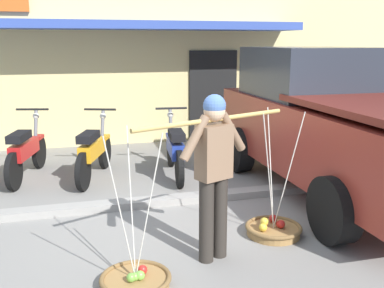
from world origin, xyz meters
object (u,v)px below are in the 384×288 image
object	(u,v)px
motorcycle_second_in_row	(26,152)
motorcycle_end_of_row	(175,150)
motorcycle_third_in_row	(94,152)
parked_truck	(334,123)
wooden_crate	(232,160)
fruit_basket_right_side	(273,229)
fruit_basket_left_side	(136,280)
fruit_vendor	(214,167)

from	to	relation	value
motorcycle_second_in_row	motorcycle_end_of_row	distance (m)	2.40
motorcycle_third_in_row	parked_truck	distance (m)	3.75
motorcycle_second_in_row	motorcycle_end_of_row	bearing A→B (deg)	-12.25
motorcycle_end_of_row	wooden_crate	distance (m)	1.11
fruit_basket_right_side	motorcycle_second_in_row	xyz separation A→B (m)	(-2.92, 3.06, 0.38)
fruit_basket_left_side	parked_truck	size ratio (longest dim) A/B	0.31
wooden_crate	motorcycle_third_in_row	bearing A→B (deg)	178.45
motorcycle_third_in_row	motorcycle_end_of_row	xyz separation A→B (m)	(1.29, -0.22, 0.00)
motorcycle_second_in_row	fruit_basket_right_side	bearing A→B (deg)	-46.35
fruit_basket_right_side	wooden_crate	size ratio (longest dim) A/B	3.30
fruit_vendor	motorcycle_third_in_row	bearing A→B (deg)	108.00
fruit_basket_left_side	wooden_crate	xyz separation A→B (m)	(2.18, 3.41, 0.09)
motorcycle_second_in_row	motorcycle_end_of_row	size ratio (longest dim) A/B	0.98
fruit_basket_left_side	motorcycle_second_in_row	bearing A→B (deg)	107.95
parked_truck	motorcycle_end_of_row	bearing A→B (deg)	147.91
motorcycle_second_in_row	fruit_basket_left_side	bearing A→B (deg)	-72.05
wooden_crate	fruit_basket_right_side	bearing A→B (deg)	-100.23
parked_truck	fruit_basket_left_side	bearing A→B (deg)	-148.66
fruit_vendor	motorcycle_end_of_row	size ratio (longest dim) A/B	0.94
motorcycle_third_in_row	motorcycle_end_of_row	size ratio (longest dim) A/B	0.96
motorcycle_second_in_row	motorcycle_third_in_row	xyz separation A→B (m)	(1.06, -0.29, 0.00)
motorcycle_second_in_row	motorcycle_third_in_row	bearing A→B (deg)	-15.58
fruit_vendor	fruit_basket_right_side	size ratio (longest dim) A/B	1.18
wooden_crate	motorcycle_second_in_row	bearing A→B (deg)	174.00
motorcycle_second_in_row	fruit_vendor	bearing A→B (deg)	-58.77
fruit_basket_right_side	motorcycle_second_in_row	distance (m)	4.25
fruit_basket_right_side	wooden_crate	distance (m)	2.75
motorcycle_third_in_row	fruit_basket_right_side	bearing A→B (deg)	-56.05
fruit_basket_left_side	fruit_basket_right_side	distance (m)	1.84
parked_truck	wooden_crate	bearing A→B (deg)	125.13
fruit_basket_left_side	parked_truck	world-z (taller)	parked_truck
motorcycle_end_of_row	fruit_vendor	bearing A→B (deg)	-95.48
fruit_basket_left_side	motorcycle_end_of_row	xyz separation A→B (m)	(1.13, 3.26, 0.38)
parked_truck	fruit_vendor	bearing A→B (deg)	-145.89
motorcycle_end_of_row	parked_truck	distance (m)	2.53
motorcycle_second_in_row	wooden_crate	xyz separation A→B (m)	(3.41, -0.36, -0.29)
motorcycle_second_in_row	motorcycle_third_in_row	size ratio (longest dim) A/B	1.02
motorcycle_end_of_row	parked_truck	bearing A→B (deg)	-32.09
motorcycle_end_of_row	parked_truck	world-z (taller)	parked_truck
motorcycle_end_of_row	fruit_basket_left_side	bearing A→B (deg)	-109.08
fruit_basket_left_side	motorcycle_third_in_row	world-z (taller)	fruit_basket_left_side
fruit_basket_right_side	motorcycle_third_in_row	bearing A→B (deg)	123.95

